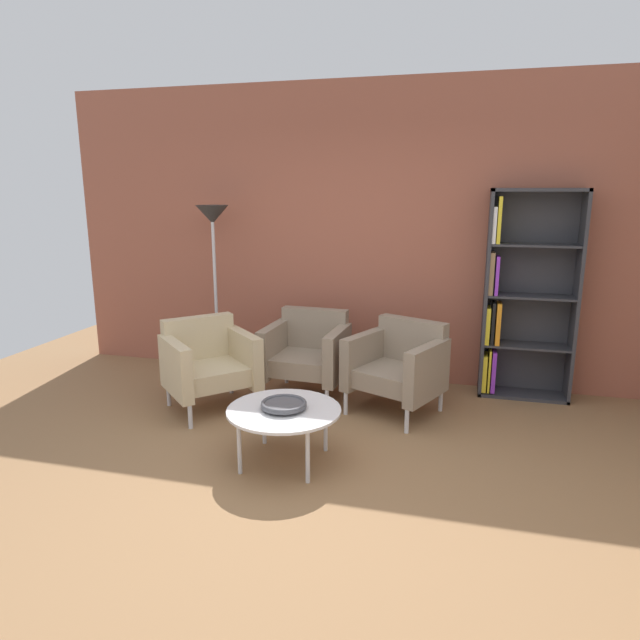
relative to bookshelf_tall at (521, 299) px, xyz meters
name	(u,v)px	position (x,y,z in m)	size (l,w,h in m)	color
ground_plane	(302,497)	(-1.42, -2.25, -0.92)	(8.32, 8.32, 0.00)	olive
brick_back_panel	(372,235)	(-1.42, 0.21, 0.53)	(6.40, 0.12, 2.90)	#9E5642
bookshelf_tall	(521,299)	(0.00, 0.00, 0.00)	(0.80, 0.30, 1.90)	#333338
coffee_table_low	(284,413)	(-1.67, -1.83, -0.55)	(0.80, 0.80, 0.40)	silver
decorative_bowl	(284,404)	(-1.67, -1.83, -0.48)	(0.32, 0.32, 0.05)	#4C4C51
armchair_by_bookshelf	(208,362)	(-2.64, -1.02, -0.50)	(0.95, 0.95, 0.78)	#C6B289
armchair_near_window	(399,365)	(-1.02, -0.68, -0.50)	(0.91, 0.88, 0.78)	gray
armchair_corner_red	(307,352)	(-1.89, -0.48, -0.50)	(0.75, 0.70, 0.78)	gray
floor_lamp_torchiere	(213,235)	(-2.93, -0.21, 0.53)	(0.32, 0.32, 1.74)	silver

